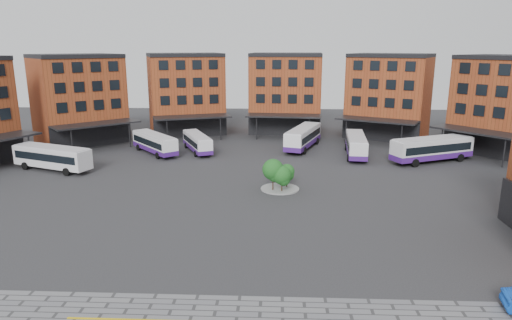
{
  "coord_description": "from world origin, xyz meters",
  "views": [
    {
      "loc": [
        1.46,
        -37.79,
        16.01
      ],
      "look_at": [
        -0.64,
        9.7,
        4.0
      ],
      "focal_mm": 32.0,
      "sensor_mm": 36.0,
      "label": 1
    }
  ],
  "objects_px": {
    "tree_island": "(279,174)",
    "bus_c": "(197,142)",
    "bus_a": "(52,156)",
    "bus_b": "(155,143)",
    "bus_d": "(303,137)",
    "bus_e": "(356,145)",
    "bus_f": "(432,149)"
  },
  "relations": [
    {
      "from": "bus_e",
      "to": "bus_b",
      "type": "bearing_deg",
      "value": -174.74
    },
    {
      "from": "tree_island",
      "to": "bus_b",
      "type": "bearing_deg",
      "value": 137.01
    },
    {
      "from": "bus_c",
      "to": "bus_e",
      "type": "bearing_deg",
      "value": -28.05
    },
    {
      "from": "bus_d",
      "to": "bus_f",
      "type": "bearing_deg",
      "value": -5.51
    },
    {
      "from": "bus_a",
      "to": "bus_d",
      "type": "height_order",
      "value": "bus_d"
    },
    {
      "from": "bus_d",
      "to": "bus_f",
      "type": "height_order",
      "value": "bus_f"
    },
    {
      "from": "tree_island",
      "to": "bus_c",
      "type": "xyz_separation_m",
      "value": [
        -12.49,
        18.9,
        -0.48
      ]
    },
    {
      "from": "bus_d",
      "to": "bus_c",
      "type": "bearing_deg",
      "value": -150.52
    },
    {
      "from": "tree_island",
      "to": "bus_c",
      "type": "relative_size",
      "value": 0.45
    },
    {
      "from": "bus_b",
      "to": "bus_d",
      "type": "xyz_separation_m",
      "value": [
        22.67,
        4.5,
        0.2
      ]
    },
    {
      "from": "bus_b",
      "to": "bus_e",
      "type": "height_order",
      "value": "bus_e"
    },
    {
      "from": "bus_a",
      "to": "bus_f",
      "type": "relative_size",
      "value": 0.92
    },
    {
      "from": "bus_c",
      "to": "bus_e",
      "type": "relative_size",
      "value": 0.88
    },
    {
      "from": "tree_island",
      "to": "bus_c",
      "type": "height_order",
      "value": "tree_island"
    },
    {
      "from": "tree_island",
      "to": "bus_b",
      "type": "xyz_separation_m",
      "value": [
        -18.75,
        17.47,
        -0.34
      ]
    },
    {
      "from": "bus_e",
      "to": "bus_c",
      "type": "bearing_deg",
      "value": -178.28
    },
    {
      "from": "bus_d",
      "to": "bus_e",
      "type": "relative_size",
      "value": 1.09
    },
    {
      "from": "bus_e",
      "to": "bus_f",
      "type": "bearing_deg",
      "value": -12.06
    },
    {
      "from": "bus_b",
      "to": "bus_c",
      "type": "bearing_deg",
      "value": -27.05
    },
    {
      "from": "bus_b",
      "to": "bus_c",
      "type": "relative_size",
      "value": 0.99
    },
    {
      "from": "bus_a",
      "to": "bus_b",
      "type": "xyz_separation_m",
      "value": [
        10.91,
        10.11,
        -0.27
      ]
    },
    {
      "from": "bus_a",
      "to": "bus_d",
      "type": "distance_m",
      "value": 36.61
    },
    {
      "from": "bus_a",
      "to": "bus_c",
      "type": "relative_size",
      "value": 1.17
    },
    {
      "from": "tree_island",
      "to": "bus_f",
      "type": "height_order",
      "value": "tree_island"
    },
    {
      "from": "bus_d",
      "to": "bus_e",
      "type": "bearing_deg",
      "value": -13.29
    },
    {
      "from": "bus_c",
      "to": "bus_e",
      "type": "xyz_separation_m",
      "value": [
        23.96,
        -1.69,
        0.19
      ]
    },
    {
      "from": "bus_f",
      "to": "bus_d",
      "type": "bearing_deg",
      "value": -138.6
    },
    {
      "from": "bus_a",
      "to": "bus_c",
      "type": "xyz_separation_m",
      "value": [
        17.17,
        11.54,
        -0.41
      ]
    },
    {
      "from": "bus_b",
      "to": "bus_d",
      "type": "bearing_deg",
      "value": -28.71
    },
    {
      "from": "bus_a",
      "to": "bus_b",
      "type": "bearing_deg",
      "value": -25.98
    },
    {
      "from": "bus_a",
      "to": "bus_d",
      "type": "relative_size",
      "value": 0.94
    },
    {
      "from": "bus_f",
      "to": "bus_c",
      "type": "bearing_deg",
      "value": -122.41
    }
  ]
}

